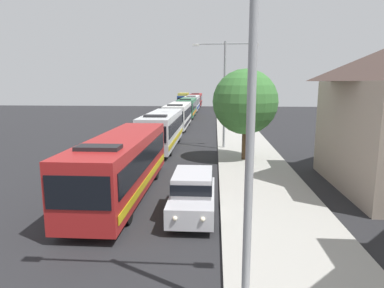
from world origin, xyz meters
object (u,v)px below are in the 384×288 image
(bus_rear, at_px, (192,103))
(bus_tail_end, at_px, (196,99))
(streetlamp_near, at_px, (251,116))
(bus_fourth_in_line, at_px, (187,107))
(streetlamp_mid, at_px, (225,85))
(box_truck_oncoming, at_px, (183,99))
(bus_middle, at_px, (178,115))
(roadside_tree, at_px, (245,102))
(bus_lead, at_px, (122,163))
(white_suv, at_px, (193,192))
(bus_second_in_line, at_px, (162,129))

(bus_rear, distance_m, bus_tail_end, 14.09)
(bus_tail_end, relative_size, streetlamp_near, 1.35)
(bus_fourth_in_line, distance_m, bus_tail_end, 27.07)
(bus_rear, xyz_separation_m, streetlamp_mid, (5.40, -39.83, 3.82))
(bus_rear, height_order, box_truck_oncoming, bus_rear)
(bus_middle, xyz_separation_m, box_truck_oncoming, (-3.30, 42.10, 0.02))
(bus_tail_end, bearing_deg, roadside_tree, -83.41)
(bus_lead, relative_size, white_suv, 2.45)
(bus_lead, relative_size, bus_middle, 1.00)
(box_truck_oncoming, bearing_deg, bus_middle, -85.52)
(box_truck_oncoming, relative_size, roadside_tree, 1.19)
(bus_lead, distance_m, streetlamp_near, 10.70)
(bus_rear, bearing_deg, bus_second_in_line, -90.00)
(roadside_tree, bearing_deg, streetlamp_mid, 106.68)
(roadside_tree, bearing_deg, bus_second_in_line, 145.03)
(box_truck_oncoming, bearing_deg, bus_tail_end, -24.19)
(roadside_tree, bearing_deg, streetlamp_near, -94.59)
(roadside_tree, bearing_deg, bus_fourth_in_line, 102.15)
(bus_fourth_in_line, bearing_deg, roadside_tree, -77.85)
(bus_tail_end, relative_size, streetlamp_mid, 1.18)
(bus_tail_end, height_order, streetlamp_near, streetlamp_near)
(bus_second_in_line, height_order, bus_fourth_in_line, same)
(streetlamp_near, bearing_deg, bus_second_in_line, 104.08)
(roadside_tree, bearing_deg, white_suv, -106.16)
(bus_fourth_in_line, bearing_deg, bus_middle, -90.00)
(bus_rear, bearing_deg, bus_fourth_in_line, -90.00)
(streetlamp_mid, bearing_deg, roadside_tree, -73.32)
(bus_fourth_in_line, bearing_deg, bus_tail_end, 90.00)
(bus_lead, relative_size, bus_fourth_in_line, 1.07)
(bus_rear, bearing_deg, streetlamp_near, -84.96)
(bus_lead, height_order, bus_fourth_in_line, same)
(streetlamp_mid, bearing_deg, bus_second_in_line, 177.75)
(roadside_tree, bearing_deg, bus_lead, -129.58)
(white_suv, bearing_deg, box_truck_oncoming, 95.68)
(bus_lead, xyz_separation_m, bus_second_in_line, (-0.00, 12.88, -0.00))
(bus_middle, bearing_deg, streetlamp_near, -81.14)
(bus_fourth_in_line, xyz_separation_m, white_suv, (3.70, -41.88, -0.66))
(bus_middle, distance_m, roadside_tree, 19.23)
(streetlamp_mid, bearing_deg, bus_fourth_in_line, 101.37)
(bus_second_in_line, xyz_separation_m, bus_middle, (0.00, 13.10, 0.00))
(bus_middle, distance_m, streetlamp_mid, 14.86)
(white_suv, height_order, box_truck_oncoming, box_truck_oncoming)
(box_truck_oncoming, bearing_deg, bus_fourth_in_line, -83.40)
(bus_lead, xyz_separation_m, bus_tail_end, (-0.00, 66.59, -0.00))
(box_truck_oncoming, height_order, streetlamp_mid, streetlamp_mid)
(bus_rear, bearing_deg, bus_tail_end, 90.00)
(bus_second_in_line, bearing_deg, box_truck_oncoming, 93.42)
(white_suv, bearing_deg, bus_fourth_in_line, 95.05)
(bus_fourth_in_line, height_order, bus_rear, same)
(bus_lead, distance_m, bus_rear, 52.50)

